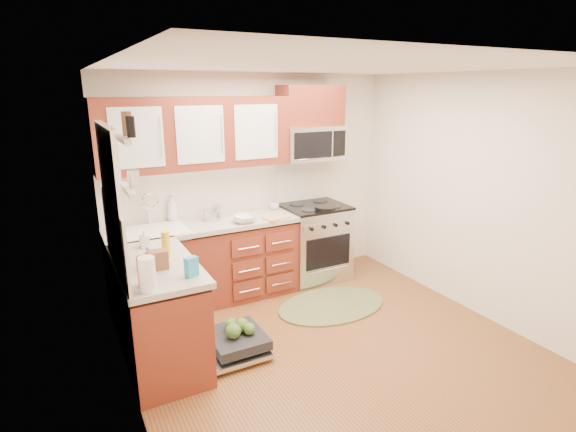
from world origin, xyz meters
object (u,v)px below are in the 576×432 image
range (314,242)px  skillet (325,208)px  cup (274,206)px  bowl_a (243,220)px  sink (156,242)px  bowl_b (245,219)px  rug (332,305)px  stock_pot (212,215)px  cutting_board (276,218)px  dishwasher (233,344)px  microwave (311,143)px  upper_cabinets (195,133)px  paper_towel_roll (147,274)px

range → skillet: bearing=-92.1°
cup → bowl_a: bearing=-148.6°
sink → bowl_b: bearing=-10.3°
rug → range: bearing=73.3°
stock_pot → cutting_board: bearing=-22.5°
sink → bowl_b: size_ratio=2.52×
skillet → cup: cup is taller
skillet → dishwasher: bearing=-150.1°
microwave → sink: bearing=-176.1°
bowl_a → bowl_b: size_ratio=0.92×
range → sink: (-1.93, -0.01, 0.33)m
upper_cabinets → dishwasher: 2.19m
rug → skillet: skillet is taller
rug → paper_towel_roll: bearing=-161.7°
range → paper_towel_roll: (-2.28, -1.45, 0.58)m
range → cutting_board: range is taller
rug → cup: bearing=104.9°
rug → dishwasher: bearing=-164.7°
bowl_b → rug: bearing=-37.8°
upper_cabinets → cutting_board: (0.77, -0.35, -0.94)m
upper_cabinets → sink: size_ratio=3.31×
dishwasher → paper_towel_roll: (-0.74, -0.32, 0.95)m
microwave → skillet: microwave is taller
dishwasher → bowl_b: (0.54, 0.95, 0.86)m
sink → cutting_board: bearing=-8.8°
microwave → sink: (-1.93, -0.13, -0.90)m
upper_cabinets → bowl_b: upper_cabinets is taller
bowl_b → bowl_a: bearing=180.0°
range → cutting_board: bearing=-161.7°
upper_cabinets → rug: (1.17, -0.92, -1.86)m
cutting_board → paper_towel_roll: bearing=-143.0°
paper_towel_roll → dishwasher: bearing=23.4°
sink → cutting_board: size_ratio=2.18×
dishwasher → stock_pot: size_ratio=3.54×
microwave → stock_pot: (-1.29, -0.06, -0.72)m
range → cup: cup is taller
dishwasher → bowl_b: size_ratio=2.84×
rug → cutting_board: size_ratio=4.46×
range → microwave: microwave is taller
cutting_board → cup: cup is taller
rug → cup: 1.36m
stock_pot → cup: stock_pot is taller
upper_cabinets → skillet: upper_cabinets is taller
dishwasher → bowl_a: 1.38m
dishwasher → rug: (1.31, 0.36, -0.09)m
cutting_board → bowl_a: size_ratio=1.25×
stock_pot → bowl_b: size_ratio=0.80×
cutting_board → cup: bearing=66.9°
sink → bowl_b: 0.96m
sink → skillet: (1.92, -0.24, 0.17)m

